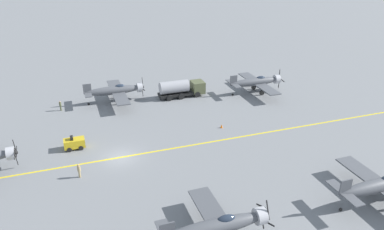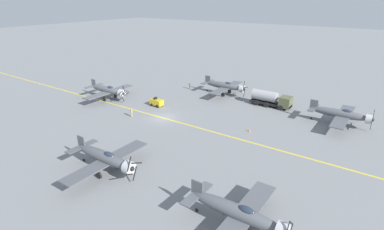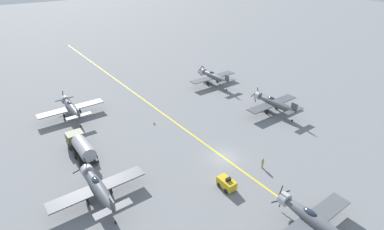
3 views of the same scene
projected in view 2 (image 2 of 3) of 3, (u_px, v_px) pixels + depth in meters
The scene contains 12 objects.
ground_plane at pixel (163, 118), 53.53m from camera, with size 400.00×400.00×0.00m, color slate.
taxiway_stripe at pixel (163, 118), 53.52m from camera, with size 0.30×160.00×0.01m, color yellow.
airplane_near_center at pixel (108, 90), 62.64m from camera, with size 12.00×9.98×3.72m.
airplane_far_right at pixel (238, 213), 27.08m from camera, with size 12.00×9.98×3.65m.
airplane_mid_left at pixel (225, 86), 65.57m from camera, with size 12.00×9.98×3.78m.
airplane_mid_right at pixel (105, 158), 36.35m from camera, with size 12.00×9.98×3.67m.
airplane_far_left at pixel (341, 114), 49.82m from camera, with size 12.00×9.98×3.80m.
fuel_tanker at pixel (271, 99), 58.84m from camera, with size 2.67×8.00×2.98m.
tow_tractor at pixel (157, 102), 59.16m from camera, with size 1.57×2.60×1.79m.
ground_crew_walking at pixel (132, 112), 53.70m from camera, with size 0.37×0.37×1.69m.
ground_crew_inspecting at pixel (190, 85), 70.06m from camera, with size 0.35×0.35×1.62m.
traffic_cone at pixel (249, 130), 48.09m from camera, with size 0.36×0.36×0.55m, color orange.
Camera 2 is at (37.87, 32.38, 20.23)m, focal length 28.00 mm.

